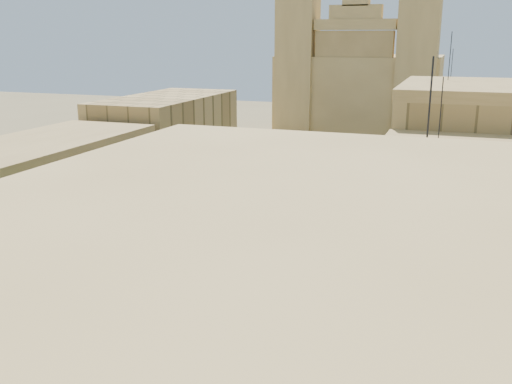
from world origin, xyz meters
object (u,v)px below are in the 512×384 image
Objects in this scene: car_cream at (291,234)px; car_blue_b at (326,161)px; car_dkblue at (274,189)px; pedestrian_a at (323,296)px; olive_pickup at (297,245)px; car_blue_a at (121,284)px; car_white_b at (325,178)px; church at (359,83)px; street_tree_b at (144,201)px; red_truck at (111,343)px; pedestrian_c at (346,265)px; street_tree_a at (57,242)px; street_tree_d at (239,151)px; bus_green_north at (88,295)px; street_tree_c at (200,168)px; bus_red_east at (268,283)px; car_white_a at (245,233)px; bus_cream_east at (322,240)px.

car_cream is 30.43m from car_blue_b.
car_dkblue is 3.31× the size of pedestrian_a.
pedestrian_a is (3.87, -7.72, -0.32)m from olive_pickup.
car_blue_a is 0.75× the size of car_white_b.
church is at bearing 65.75° from car_dkblue.
street_tree_b is 0.70× the size of red_truck.
car_dkblue is 1.34× the size of car_blue_b.
street_tree_b is 13.51m from car_cream.
pedestrian_c is at bearing -94.28° from car_blue_b.
car_dkblue is at bearing 74.73° from street_tree_a.
car_dkblue is at bearing 64.07° from street_tree_b.
car_dkblue is (7.48, 27.38, -2.34)m from street_tree_a.
bus_green_north is (5.12, -39.73, -1.49)m from street_tree_d.
bus_green_north is at bearing 9.20° from pedestrian_a.
car_blue_b is at bearing 73.57° from street_tree_b.
car_blue_b is at bearing 90.26° from red_truck.
street_tree_c is at bearing 44.79° from car_white_b.
bus_red_east is 1.93× the size of car_dkblue.
bus_green_north is at bearing -114.30° from car_blue_b.
street_tree_a is 16.03m from car_white_a.
bus_green_north is 31.21m from car_dkblue.
church is 54.67m from car_white_a.
street_tree_d is at bearing -158.19° from car_blue_b.
street_tree_a is (-10.00, -66.61, -6.46)m from church.
car_white_b is at bearing 40.44° from street_tree_c.
car_cream is 2.64× the size of pedestrian_a.
street_tree_d is at bearing 90.00° from street_tree_a.
street_tree_c is 20.38m from olive_pickup.
street_tree_c is at bearing 90.00° from street_tree_b.
bus_red_east is (15.08, 1.98, -1.74)m from street_tree_a.
street_tree_c is 2.58× the size of pedestrian_c.
street_tree_c is 0.85× the size of olive_pickup.
red_truck is 6.50m from bus_green_north.
car_blue_a reaches higher than car_cream.
street_tree_a is at bearing -90.00° from street_tree_c.
pedestrian_c is at bearing 5.06° from car_blue_a.
car_cream is at bearing -87.48° from car_dkblue.
street_tree_b is (-0.00, 12.00, -0.24)m from street_tree_a.
street_tree_b is at bearing -100.38° from church.
red_truck is (9.74, -32.31, -1.74)m from street_tree_c.
bus_red_east is at bearing -101.56° from car_blue_b.
street_tree_a reaches higher than street_tree_b.
car_white_b is at bearing -9.84° from street_tree_d.
pedestrian_c is at bearing -29.77° from olive_pickup.
pedestrian_c is at bearing 136.17° from bus_cream_east.
red_truck is 4.05× the size of pedestrian_a.
car_white_a is (-5.58, 10.70, -0.74)m from bus_red_east.
pedestrian_a reaches higher than car_blue_a.
car_blue_a is at bearing -57.33° from pedestrian_c.
pedestrian_a is at bearing 115.27° from bus_cream_east.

